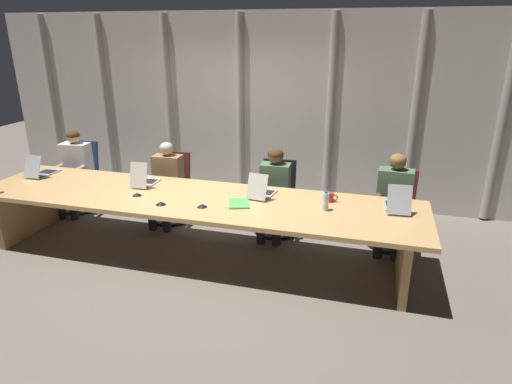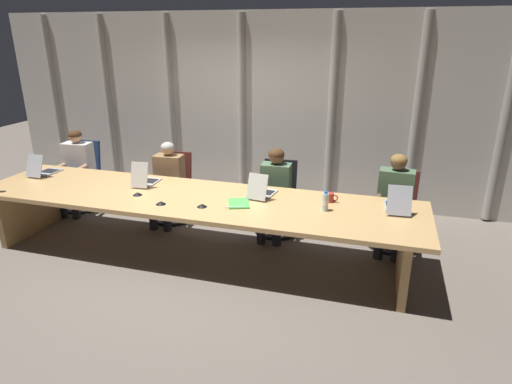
{
  "view_description": "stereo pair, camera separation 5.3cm",
  "coord_description": "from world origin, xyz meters",
  "px_view_note": "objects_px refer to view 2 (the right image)",
  "views": [
    {
      "loc": [
        1.94,
        -4.26,
        2.49
      ],
      "look_at": [
        0.72,
        0.09,
        0.84
      ],
      "focal_mm": 30.76,
      "sensor_mm": 36.0,
      "label": 1
    },
    {
      "loc": [
        1.99,
        -4.24,
        2.49
      ],
      "look_at": [
        0.72,
        0.09,
        0.84
      ],
      "focal_mm": 30.76,
      "sensor_mm": 36.0,
      "label": 2
    }
  ],
  "objects_px": {
    "laptop_right_mid": "(397,204)",
    "conference_mic_left_side": "(137,194)",
    "office_chair_left_end": "(83,183)",
    "person_center": "(274,187)",
    "office_chair_left_mid": "(173,194)",
    "person_left_mid": "(167,179)",
    "person_right_mid": "(394,198)",
    "laptop_left_mid": "(146,180)",
    "conference_mic_middle": "(202,205)",
    "spiral_notepad": "(239,203)",
    "office_chair_right_mid": "(394,218)",
    "laptop_center": "(262,191)",
    "conference_mic_right_side": "(161,203)",
    "person_left_end": "(76,167)",
    "coffee_mug_near": "(330,198)",
    "laptop_left_end": "(44,170)",
    "water_bottle_secondary": "(325,202)",
    "office_chair_center": "(278,205)"
  },
  "relations": [
    {
      "from": "laptop_left_end",
      "to": "person_left_end",
      "type": "xyz_separation_m",
      "value": [
        0.02,
        0.59,
        -0.12
      ]
    },
    {
      "from": "laptop_left_mid",
      "to": "office_chair_left_mid",
      "type": "relative_size",
      "value": 0.45
    },
    {
      "from": "person_right_mid",
      "to": "office_chair_right_mid",
      "type": "bearing_deg",
      "value": 172.96
    },
    {
      "from": "person_right_mid",
      "to": "conference_mic_right_side",
      "type": "height_order",
      "value": "person_right_mid"
    },
    {
      "from": "person_left_mid",
      "to": "office_chair_left_mid",
      "type": "bearing_deg",
      "value": 179.2
    },
    {
      "from": "laptop_left_end",
      "to": "person_right_mid",
      "type": "height_order",
      "value": "person_right_mid"
    },
    {
      "from": "coffee_mug_near",
      "to": "conference_mic_left_side",
      "type": "bearing_deg",
      "value": -169.26
    },
    {
      "from": "conference_mic_left_side",
      "to": "person_left_end",
      "type": "bearing_deg",
      "value": 148.81
    },
    {
      "from": "office_chair_right_mid",
      "to": "person_left_end",
      "type": "relative_size",
      "value": 0.77
    },
    {
      "from": "office_chair_left_end",
      "to": "coffee_mug_near",
      "type": "xyz_separation_m",
      "value": [
        3.75,
        -0.7,
        0.42
      ]
    },
    {
      "from": "office_chair_left_end",
      "to": "conference_mic_right_side",
      "type": "xyz_separation_m",
      "value": [
        2.0,
        -1.29,
        0.39
      ]
    },
    {
      "from": "conference_mic_left_side",
      "to": "spiral_notepad",
      "type": "xyz_separation_m",
      "value": [
        1.2,
        0.06,
        -0.01
      ]
    },
    {
      "from": "office_chair_left_end",
      "to": "person_right_mid",
      "type": "xyz_separation_m",
      "value": [
        4.44,
        -0.16,
        0.3
      ]
    },
    {
      "from": "office_chair_center",
      "to": "person_right_mid",
      "type": "height_order",
      "value": "person_right_mid"
    },
    {
      "from": "person_right_mid",
      "to": "conference_mic_middle",
      "type": "relative_size",
      "value": 10.63
    },
    {
      "from": "laptop_left_mid",
      "to": "coffee_mug_near",
      "type": "xyz_separation_m",
      "value": [
        2.24,
        0.04,
        -0.01
      ]
    },
    {
      "from": "laptop_right_mid",
      "to": "coffee_mug_near",
      "type": "height_order",
      "value": "laptop_right_mid"
    },
    {
      "from": "office_chair_left_end",
      "to": "person_left_end",
      "type": "bearing_deg",
      "value": 16.43
    },
    {
      "from": "laptop_center",
      "to": "person_right_mid",
      "type": "bearing_deg",
      "value": -61.13
    },
    {
      "from": "office_chair_left_mid",
      "to": "person_left_mid",
      "type": "xyz_separation_m",
      "value": [
        0.0,
        -0.16,
        0.28
      ]
    },
    {
      "from": "conference_mic_right_side",
      "to": "spiral_notepad",
      "type": "bearing_deg",
      "value": 16.65
    },
    {
      "from": "conference_mic_middle",
      "to": "laptop_left_mid",
      "type": "bearing_deg",
      "value": 152.73
    },
    {
      "from": "spiral_notepad",
      "to": "person_center",
      "type": "bearing_deg",
      "value": 57.4
    },
    {
      "from": "laptop_left_end",
      "to": "conference_mic_middle",
      "type": "distance_m",
      "value": 2.48
    },
    {
      "from": "laptop_left_mid",
      "to": "spiral_notepad",
      "type": "distance_m",
      "value": 1.33
    },
    {
      "from": "conference_mic_middle",
      "to": "spiral_notepad",
      "type": "relative_size",
      "value": 0.3
    },
    {
      "from": "office_chair_left_end",
      "to": "conference_mic_left_side",
      "type": "height_order",
      "value": "office_chair_left_end"
    },
    {
      "from": "laptop_right_mid",
      "to": "person_center",
      "type": "height_order",
      "value": "person_center"
    },
    {
      "from": "conference_mic_middle",
      "to": "person_left_end",
      "type": "bearing_deg",
      "value": 156.02
    },
    {
      "from": "laptop_right_mid",
      "to": "person_left_mid",
      "type": "relative_size",
      "value": 0.41
    },
    {
      "from": "conference_mic_middle",
      "to": "conference_mic_right_side",
      "type": "height_order",
      "value": "same"
    },
    {
      "from": "conference_mic_left_side",
      "to": "spiral_notepad",
      "type": "distance_m",
      "value": 1.2
    },
    {
      "from": "laptop_left_mid",
      "to": "person_center",
      "type": "distance_m",
      "value": 1.59
    },
    {
      "from": "laptop_right_mid",
      "to": "person_right_mid",
      "type": "xyz_separation_m",
      "value": [
        -0.01,
        0.57,
        -0.13
      ]
    },
    {
      "from": "conference_mic_middle",
      "to": "laptop_center",
      "type": "bearing_deg",
      "value": 43.6
    },
    {
      "from": "office_chair_right_mid",
      "to": "person_right_mid",
      "type": "bearing_deg",
      "value": -2.14
    },
    {
      "from": "person_left_mid",
      "to": "spiral_notepad",
      "type": "height_order",
      "value": "person_left_mid"
    },
    {
      "from": "laptop_left_mid",
      "to": "coffee_mug_near",
      "type": "distance_m",
      "value": 2.24
    },
    {
      "from": "person_left_end",
      "to": "water_bottle_secondary",
      "type": "bearing_deg",
      "value": 72.77
    },
    {
      "from": "laptop_right_mid",
      "to": "conference_mic_left_side",
      "type": "height_order",
      "value": "laptop_right_mid"
    },
    {
      "from": "person_right_mid",
      "to": "coffee_mug_near",
      "type": "height_order",
      "value": "person_right_mid"
    },
    {
      "from": "office_chair_left_mid",
      "to": "coffee_mug_near",
      "type": "relative_size",
      "value": 6.94
    },
    {
      "from": "office_chair_left_end",
      "to": "person_left_mid",
      "type": "bearing_deg",
      "value": 83.9
    },
    {
      "from": "laptop_right_mid",
      "to": "person_left_mid",
      "type": "bearing_deg",
      "value": 75.08
    },
    {
      "from": "conference_mic_middle",
      "to": "office_chair_right_mid",
      "type": "bearing_deg",
      "value": 31.38
    },
    {
      "from": "laptop_left_mid",
      "to": "office_chair_right_mid",
      "type": "relative_size",
      "value": 0.45
    },
    {
      "from": "coffee_mug_near",
      "to": "spiral_notepad",
      "type": "height_order",
      "value": "coffee_mug_near"
    },
    {
      "from": "laptop_right_mid",
      "to": "conference_mic_right_side",
      "type": "bearing_deg",
      "value": 98.65
    },
    {
      "from": "laptop_right_mid",
      "to": "conference_mic_left_side",
      "type": "bearing_deg",
      "value": 93.38
    },
    {
      "from": "laptop_left_mid",
      "to": "person_left_mid",
      "type": "bearing_deg",
      "value": 1.02
    }
  ]
}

